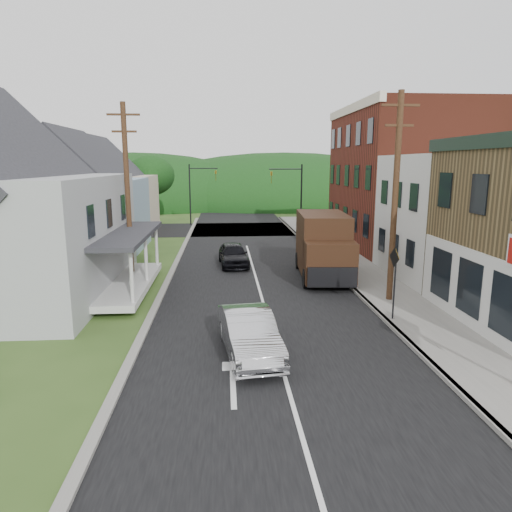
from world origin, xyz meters
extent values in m
plane|color=#2D4719|center=(0.00, 0.00, 0.00)|extent=(120.00, 120.00, 0.00)
cube|color=black|center=(0.00, 10.00, 0.00)|extent=(9.00, 90.00, 0.02)
cube|color=black|center=(0.00, 27.00, 0.00)|extent=(60.00, 9.00, 0.02)
cube|color=slate|center=(5.90, 8.00, 0.07)|extent=(2.80, 55.00, 0.15)
cube|color=slate|center=(4.55, 8.00, 0.07)|extent=(0.20, 55.00, 0.15)
cube|color=slate|center=(-4.65, 8.00, 0.06)|extent=(0.30, 55.00, 0.12)
cube|color=silver|center=(11.30, 7.50, 3.25)|extent=(8.00, 7.00, 6.50)
cube|color=#5F2416|center=(11.30, 17.00, 5.00)|extent=(8.00, 12.00, 10.00)
cube|color=#A7AAAD|center=(-12.00, 6.00, 2.75)|extent=(10.00, 12.00, 5.50)
cube|color=#839CB3|center=(-11.00, 17.00, 2.50)|extent=(7.00, 8.00, 5.00)
cube|color=beige|center=(-11.50, 26.00, 2.50)|extent=(7.00, 8.00, 5.00)
cylinder|color=#472D19|center=(5.60, 3.50, 4.50)|extent=(0.26, 0.26, 9.00)
cube|color=#472D19|center=(5.60, 3.50, 8.40)|extent=(1.60, 0.10, 0.10)
cube|color=#472D19|center=(5.60, 3.50, 7.60)|extent=(1.20, 0.10, 0.10)
cylinder|color=#472D19|center=(-6.50, 8.00, 4.50)|extent=(0.26, 0.26, 9.00)
cube|color=#472D19|center=(-6.50, 8.00, 8.40)|extent=(1.60, 0.10, 0.10)
cube|color=#472D19|center=(-6.50, 8.00, 7.60)|extent=(1.20, 0.10, 0.10)
cylinder|color=black|center=(5.00, 23.50, 3.00)|extent=(0.14, 0.14, 6.00)
cylinder|color=black|center=(3.60, 23.50, 5.60)|extent=(2.80, 0.10, 0.10)
imported|color=olive|center=(2.40, 23.50, 4.90)|extent=(0.16, 0.20, 1.00)
cylinder|color=black|center=(-5.00, 30.50, 3.00)|extent=(0.14, 0.14, 6.00)
cylinder|color=black|center=(-3.60, 30.50, 5.60)|extent=(2.80, 0.10, 0.10)
imported|color=olive|center=(-2.40, 30.50, 4.90)|extent=(0.16, 0.20, 1.00)
cylinder|color=#382616|center=(-9.00, 32.00, 1.96)|extent=(0.36, 0.36, 3.92)
ellipsoid|color=black|center=(-9.00, 32.00, 4.90)|extent=(4.80, 4.80, 4.08)
ellipsoid|color=black|center=(0.00, 55.00, 0.00)|extent=(90.00, 30.00, 16.00)
imported|color=silver|center=(-0.93, -1.76, 0.72)|extent=(2.08, 4.53, 1.44)
imported|color=black|center=(-1.14, 11.38, 0.69)|extent=(1.93, 4.14, 1.37)
cube|color=black|center=(3.66, 8.69, 1.87)|extent=(2.80, 4.88, 3.10)
cube|color=black|center=(3.45, 5.92, 1.34)|extent=(2.58, 1.89, 2.03)
cube|color=black|center=(3.46, 6.13, 2.19)|extent=(2.34, 1.45, 0.05)
cube|color=black|center=(3.38, 5.01, 0.80)|extent=(2.36, 0.34, 0.96)
cylinder|color=black|center=(2.34, 6.11, 0.48)|extent=(0.37, 0.98, 0.96)
cylinder|color=black|center=(4.58, 5.94, 0.48)|extent=(0.37, 0.98, 0.96)
cylinder|color=black|center=(2.66, 10.37, 0.48)|extent=(0.37, 0.98, 0.96)
cylinder|color=black|center=(4.90, 10.21, 0.48)|extent=(0.37, 0.98, 0.96)
cylinder|color=black|center=(4.80, 0.93, 1.47)|extent=(0.07, 0.07, 2.65)
cube|color=black|center=(4.73, 0.93, 2.58)|extent=(0.09, 0.78, 0.78)
cube|color=#F5B10C|center=(4.74, 0.93, 2.58)|extent=(0.09, 0.70, 0.70)
camera|label=1|loc=(-1.69, -15.51, 6.05)|focal=32.00mm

